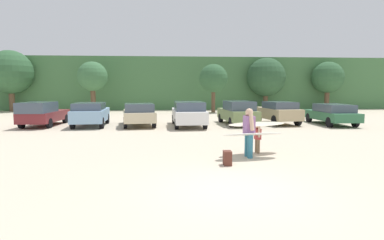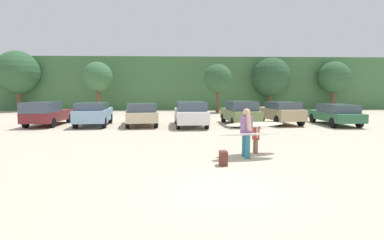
% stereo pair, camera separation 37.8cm
% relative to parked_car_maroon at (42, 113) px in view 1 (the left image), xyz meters
% --- Properties ---
extents(ground_plane, '(120.00, 120.00, 0.00)m').
position_rel_parked_car_maroon_xyz_m(ground_plane, '(9.53, -13.39, -0.81)').
color(ground_plane, beige).
extents(hillside_ridge, '(108.00, 12.00, 5.92)m').
position_rel_parked_car_maroon_xyz_m(hillside_ridge, '(9.53, 20.54, 2.15)').
color(hillside_ridge, '#427042').
rests_on(hillside_ridge, ground_plane).
extents(tree_left, '(4.50, 4.50, 6.34)m').
position_rel_parked_car_maroon_xyz_m(tree_left, '(-8.33, 13.55, 3.25)').
color(tree_left, brown).
rests_on(tree_left, ground_plane).
extents(tree_ridge_back, '(2.97, 2.97, 5.09)m').
position_rel_parked_car_maroon_xyz_m(tree_ridge_back, '(0.39, 11.88, 2.74)').
color(tree_ridge_back, brown).
rests_on(tree_ridge_back, ground_plane).
extents(tree_center, '(2.81, 2.81, 4.81)m').
position_rel_parked_car_maroon_xyz_m(tree_center, '(12.46, 10.67, 2.56)').
color(tree_center, brown).
rests_on(tree_center, ground_plane).
extents(tree_center_right, '(4.23, 4.23, 5.75)m').
position_rel_parked_car_maroon_xyz_m(tree_center_right, '(18.73, 13.65, 2.81)').
color(tree_center_right, brown).
rests_on(tree_center_right, ground_plane).
extents(tree_far_right, '(3.45, 3.45, 5.36)m').
position_rel_parked_car_maroon_xyz_m(tree_far_right, '(25.65, 13.41, 2.78)').
color(tree_far_right, brown).
rests_on(tree_far_right, ground_plane).
extents(parked_car_maroon, '(1.89, 4.44, 1.57)m').
position_rel_parked_car_maroon_xyz_m(parked_car_maroon, '(0.00, 0.00, 0.00)').
color(parked_car_maroon, maroon).
rests_on(parked_car_maroon, ground_plane).
extents(parked_car_sky_blue, '(2.16, 4.20, 1.51)m').
position_rel_parked_car_maroon_xyz_m(parked_car_sky_blue, '(3.07, -0.26, 0.01)').
color(parked_car_sky_blue, '#84ADD1').
rests_on(parked_car_sky_blue, ground_plane).
extents(parked_car_champagne, '(2.48, 4.53, 1.46)m').
position_rel_parked_car_maroon_xyz_m(parked_car_champagne, '(6.11, -0.27, -0.04)').
color(parked_car_champagne, beige).
rests_on(parked_car_champagne, ground_plane).
extents(parked_car_white, '(2.05, 4.76, 1.58)m').
position_rel_parked_car_maroon_xyz_m(parked_car_white, '(9.27, -0.73, 0.02)').
color(parked_car_white, white).
rests_on(parked_car_white, ground_plane).
extents(parked_car_olive_green, '(2.02, 4.53, 1.58)m').
position_rel_parked_car_maroon_xyz_m(parked_car_olive_green, '(12.59, -0.04, 0.01)').
color(parked_car_olive_green, '#6B7F4C').
rests_on(parked_car_olive_green, ground_plane).
extents(parked_car_tan, '(2.26, 4.11, 1.52)m').
position_rel_parked_car_maroon_xyz_m(parked_car_tan, '(15.39, 0.17, 0.01)').
color(parked_car_tan, tan).
rests_on(parked_car_tan, ground_plane).
extents(parked_car_forest_green, '(1.92, 4.52, 1.38)m').
position_rel_parked_car_maroon_xyz_m(parked_car_forest_green, '(18.80, -0.52, -0.07)').
color(parked_car_forest_green, '#2D6642').
rests_on(parked_car_forest_green, ground_plane).
extents(person_adult, '(0.35, 0.80, 1.72)m').
position_rel_parked_car_maroon_xyz_m(person_adult, '(10.81, -9.89, 0.16)').
color(person_adult, teal).
rests_on(person_adult, ground_plane).
extents(person_child, '(0.22, 0.47, 1.08)m').
position_rel_parked_car_maroon_xyz_m(person_child, '(11.33, -9.18, -0.21)').
color(person_child, '#8C6B4C').
rests_on(person_child, ground_plane).
extents(surfboard_white, '(2.24, 0.90, 0.21)m').
position_rel_parked_car_maroon_xyz_m(surfboard_white, '(10.92, -10.02, 0.02)').
color(surfboard_white, white).
extents(surfboard_cream, '(2.45, 1.33, 0.15)m').
position_rel_parked_car_maroon_xyz_m(surfboard_cream, '(11.28, -9.30, 0.29)').
color(surfboard_cream, beige).
extents(backpack_dropped, '(0.24, 0.34, 0.45)m').
position_rel_parked_car_maroon_xyz_m(backpack_dropped, '(9.87, -10.96, -0.59)').
color(backpack_dropped, '#592D23').
rests_on(backpack_dropped, ground_plane).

